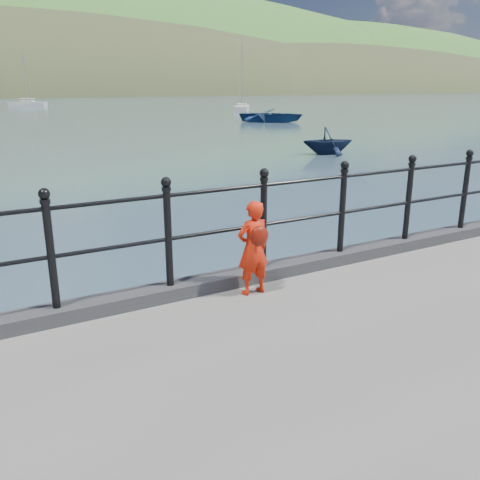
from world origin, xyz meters
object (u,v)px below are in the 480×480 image
child (253,248)px  sailboat_deep (28,104)px  railing (218,219)px  sailboat_far (242,108)px  launch_navy (328,141)px  launch_blue (272,115)px

child → sailboat_deep: size_ratio=0.12×
sailboat_deep → railing: bearing=-69.2°
child → sailboat_far: (32.42, 56.95, -1.20)m
railing → sailboat_far: bearing=60.0°
launch_navy → sailboat_deep: bearing=18.5°
child → sailboat_far: sailboat_far is taller
launch_blue → launch_navy: bearing=-158.8°
sailboat_far → child: bearing=-176.3°
launch_blue → sailboat_deep: 54.00m
railing → child: (0.25, -0.35, -0.28)m
launch_blue → launch_navy: 23.70m
launch_blue → launch_navy: size_ratio=2.33×
railing → sailboat_deep: 88.83m
railing → sailboat_far: size_ratio=2.00×
launch_navy → sailboat_far: sailboat_far is taller
sailboat_far → sailboat_deep: sailboat_far is taller
launch_navy → sailboat_deep: size_ratio=0.29×
child → launch_blue: size_ratio=0.18×
railing → child: size_ratio=16.99×
sailboat_deep → launch_blue: bearing=-47.3°
sailboat_far → sailboat_deep: size_ratio=1.03×
railing → child: bearing=-53.8°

